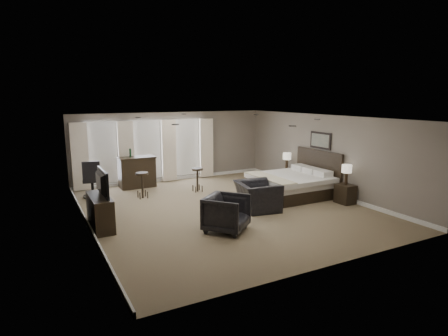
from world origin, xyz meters
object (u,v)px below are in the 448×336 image
lamp_far (287,161)px  dresser (100,212)px  bed (292,174)px  nightstand_near (345,194)px  bar_stool_right (197,180)px  nightstand_far (286,177)px  armchair_near (257,191)px  armchair_far (227,211)px  bar_counter (137,172)px  desk_chair (92,179)px  bar_stool_left (142,185)px  lamp_near (346,175)px  tv (99,193)px

lamp_far → dresser: (-6.92, -1.68, -0.44)m
bed → nightstand_near: (0.89, -1.45, -0.42)m
lamp_far → bar_stool_right: bearing=171.5°
nightstand_near → nightstand_far: nightstand_near is taller
armchair_near → armchair_far: 1.94m
bar_counter → desk_chair: size_ratio=1.05×
nightstand_near → armchair_far: size_ratio=0.60×
bed → bar_stool_left: bearing=155.3°
nightstand_near → bar_stool_right: bearing=134.7°
bar_counter → bar_stool_right: (1.64, -1.57, -0.15)m
bar_counter → bar_stool_right: size_ratio=1.58×
bar_stool_left → desk_chair: bearing=148.7°
lamp_near → armchair_near: bearing=165.4°
nightstand_far → lamp_near: size_ratio=0.88×
nightstand_far → armchair_far: size_ratio=0.56×
armchair_far → bar_stool_right: armchair_far is taller
lamp_near → tv: bearing=170.0°
tv → armchair_near: armchair_near is taller
lamp_near → bar_stool_right: (-3.36, 3.40, -0.48)m
lamp_far → dresser: size_ratio=0.45×
lamp_near → dresser: (-6.92, 1.22, -0.48)m
bar_counter → dresser: bearing=-117.1°
bar_stool_right → nightstand_near: bearing=-45.3°
dresser → tv: size_ratio=1.24×
dresser → bar_stool_right: size_ratio=1.73×
tv → bed: bearing=-87.8°
bar_counter → desk_chair: bearing=-157.5°
bar_counter → bar_stool_left: size_ratio=1.53×
nightstand_far → desk_chair: desk_chair is taller
lamp_near → armchair_far: size_ratio=0.63×
tv → armchair_near: bearing=-97.0°
lamp_near → bar_stool_left: (-5.24, 3.45, -0.47)m
bed → lamp_far: size_ratio=3.60×
armchair_far → armchair_near: bearing=-5.0°
tv → lamp_far: bearing=-76.4°
bed → dresser: (-6.03, -0.23, -0.31)m
dresser → desk_chair: size_ratio=1.15×
armchair_far → desk_chair: bearing=76.4°
bed → nightstand_far: 1.76m
armchair_near → bar_stool_right: 2.78m
nightstand_far → dresser: bearing=-166.4°
bed → nightstand_near: 1.75m
lamp_near → armchair_near: 2.81m
nightstand_near → lamp_far: size_ratio=0.93×
lamp_near → desk_chair: 7.90m
nightstand_near → armchair_near: bearing=165.4°
nightstand_far → nightstand_near: bearing=-90.0°
armchair_near → lamp_near: bearing=-94.7°
tv → armchair_near: size_ratio=0.92×
nightstand_far → lamp_far: lamp_far is taller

